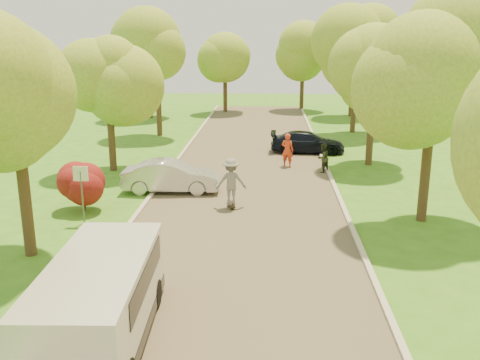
% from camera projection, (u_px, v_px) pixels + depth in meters
% --- Properties ---
extents(ground, '(100.00, 100.00, 0.00)m').
position_uv_depth(ground, '(232.00, 273.00, 15.72)').
color(ground, '#366D1A').
rests_on(ground, ground).
extents(road, '(8.00, 60.00, 0.01)m').
position_uv_depth(road, '(245.00, 194.00, 23.42)').
color(road, '#4C4438').
rests_on(road, ground).
extents(curb_left, '(0.18, 60.00, 0.12)m').
position_uv_depth(curb_left, '(154.00, 192.00, 23.63)').
color(curb_left, '#B2AD9E').
rests_on(curb_left, ground).
extents(curb_right, '(0.18, 60.00, 0.12)m').
position_uv_depth(curb_right, '(338.00, 195.00, 23.19)').
color(curb_right, '#B2AD9E').
rests_on(curb_right, ground).
extents(street_sign, '(0.55, 0.06, 2.17)m').
position_uv_depth(street_sign, '(81.00, 183.00, 19.47)').
color(street_sign, '#59595E').
rests_on(street_sign, ground).
extents(red_shrub, '(1.70, 1.70, 1.95)m').
position_uv_depth(red_shrub, '(83.00, 184.00, 21.06)').
color(red_shrub, '#382619').
rests_on(red_shrub, ground).
extents(tree_l_mida, '(4.71, 4.60, 7.39)m').
position_uv_depth(tree_l_mida, '(20.00, 91.00, 15.66)').
color(tree_l_mida, '#382619').
rests_on(tree_l_mida, ground).
extents(tree_l_midb, '(4.30, 4.20, 6.62)m').
position_uv_depth(tree_l_midb, '(112.00, 81.00, 26.44)').
color(tree_l_midb, '#382619').
rests_on(tree_l_midb, ground).
extents(tree_l_far, '(4.92, 4.80, 7.79)m').
position_uv_depth(tree_l_far, '(160.00, 55.00, 35.82)').
color(tree_l_far, '#382619').
rests_on(tree_l_far, ground).
extents(tree_r_mida, '(5.13, 5.00, 7.95)m').
position_uv_depth(tree_r_mida, '(441.00, 71.00, 18.71)').
color(tree_r_mida, '#382619').
rests_on(tree_r_mida, ground).
extents(tree_r_midb, '(4.51, 4.40, 7.01)m').
position_uv_depth(tree_r_midb, '(378.00, 73.00, 27.57)').
color(tree_r_midb, '#382619').
rests_on(tree_r_midb, ground).
extents(tree_r_far, '(5.33, 5.20, 8.34)m').
position_uv_depth(tree_r_far, '(360.00, 49.00, 36.92)').
color(tree_r_far, '#382619').
rests_on(tree_r_far, ground).
extents(tree_bg_a, '(5.12, 5.00, 7.72)m').
position_uv_depth(tree_bg_a, '(151.00, 53.00, 43.70)').
color(tree_bg_a, '#382619').
rests_on(tree_bg_a, ground).
extents(tree_bg_b, '(5.12, 5.00, 7.95)m').
position_uv_depth(tree_bg_b, '(357.00, 50.00, 44.66)').
color(tree_bg_b, '#382619').
rests_on(tree_bg_b, ground).
extents(tree_bg_c, '(4.92, 4.80, 7.33)m').
position_uv_depth(tree_bg_c, '(227.00, 55.00, 47.31)').
color(tree_bg_c, '#382619').
rests_on(tree_bg_c, ground).
extents(tree_bg_d, '(5.12, 5.00, 7.72)m').
position_uv_depth(tree_bg_d, '(305.00, 51.00, 48.78)').
color(tree_bg_d, '#382619').
rests_on(tree_bg_d, ground).
extents(minivan, '(2.31, 5.38, 1.97)m').
position_uv_depth(minivan, '(100.00, 301.00, 11.91)').
color(minivan, silver).
rests_on(minivan, ground).
extents(silver_sedan, '(4.33, 1.65, 1.41)m').
position_uv_depth(silver_sedan, '(171.00, 176.00, 23.69)').
color(silver_sedan, '#BAB9BF').
rests_on(silver_sedan, ground).
extents(dark_sedan, '(4.40, 1.89, 1.26)m').
position_uv_depth(dark_sedan, '(307.00, 142.00, 31.63)').
color(dark_sedan, black).
rests_on(dark_sedan, ground).
extents(longboard, '(0.41, 1.01, 0.11)m').
position_uv_depth(longboard, '(231.00, 204.00, 21.71)').
color(longboard, black).
rests_on(longboard, ground).
extents(skateboarder, '(1.32, 0.88, 1.91)m').
position_uv_depth(skateboarder, '(231.00, 181.00, 21.46)').
color(skateboarder, slate).
rests_on(skateboarder, longboard).
extents(person_striped, '(0.75, 0.62, 1.78)m').
position_uv_depth(person_striped, '(287.00, 150.00, 28.21)').
color(person_striped, red).
rests_on(person_striped, ground).
extents(person_olive, '(0.92, 0.92, 1.51)m').
position_uv_depth(person_olive, '(323.00, 158.00, 27.04)').
color(person_olive, '#272E1B').
rests_on(person_olive, ground).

